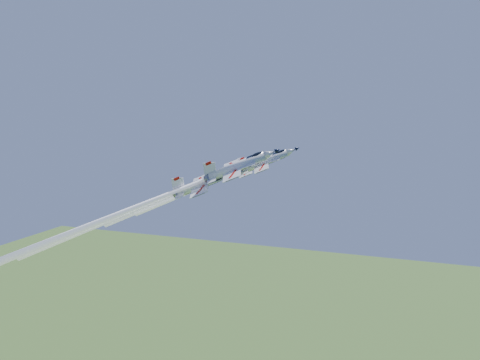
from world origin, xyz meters
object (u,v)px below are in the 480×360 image
(jet_right, at_px, (140,205))
(jet_slot, at_px, (135,210))
(jet_left, at_px, (195,189))
(jet_lead, at_px, (220,179))

(jet_right, height_order, jet_slot, jet_right)
(jet_left, bearing_deg, jet_lead, 36.62)
(jet_lead, bearing_deg, jet_left, -143.38)
(jet_left, height_order, jet_right, jet_right)
(jet_right, xyz_separation_m, jet_slot, (-2.05, 0.99, -1.43))
(jet_right, bearing_deg, jet_left, 132.62)
(jet_lead, distance_m, jet_left, 11.78)
(jet_lead, xyz_separation_m, jet_right, (-16.69, -8.36, -5.88))
(jet_left, distance_m, jet_slot, 16.75)
(jet_left, bearing_deg, jet_right, -47.38)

